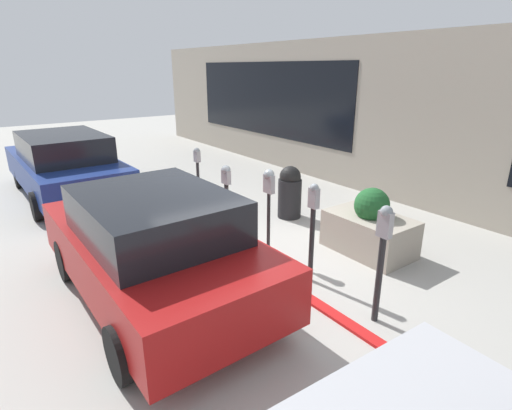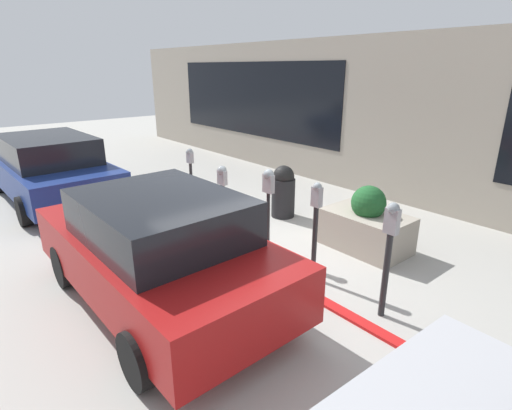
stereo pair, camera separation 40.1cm
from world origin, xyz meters
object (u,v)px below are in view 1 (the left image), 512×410
parking_meter_second (313,221)px  parking_meter_fourth (226,188)px  parking_meter_middle (269,191)px  trash_bin (290,192)px  parked_car_rear (65,164)px  parking_meter_nearest (382,249)px  parked_car_middle (154,245)px  planter_box (370,228)px  parking_meter_farthest (198,171)px

parking_meter_second → parking_meter_fourth: size_ratio=1.12×
parking_meter_middle → trash_bin: 1.96m
parking_meter_middle → parked_car_rear: bearing=19.7°
parking_meter_nearest → parked_car_middle: size_ratio=0.37×
parking_meter_fourth → parked_car_rear: bearing=23.8°
parked_car_middle → parking_meter_middle: bearing=-86.5°
parked_car_rear → parking_meter_fourth: bearing=-157.9°
parking_meter_middle → parking_meter_fourth: 1.20m
parking_meter_fourth → planter_box: bearing=-143.3°
parking_meter_farthest → parked_car_rear: bearing=31.4°
parking_meter_nearest → parking_meter_farthest: parking_meter_nearest is taller
parked_car_rear → parking_meter_middle: bearing=-162.0°
parking_meter_fourth → trash_bin: 1.57m
planter_box → parked_car_middle: size_ratio=0.35×
parking_meter_middle → parking_meter_farthest: (2.32, 0.04, -0.14)m
parking_meter_nearest → parking_meter_second: 1.19m
parking_meter_fourth → parked_car_rear: 4.67m
parking_meter_middle → parked_car_middle: parked_car_middle is taller
trash_bin → parked_car_middle: bearing=111.2°
parking_meter_fourth → parked_car_middle: 2.36m
parking_meter_nearest → trash_bin: 3.73m
parking_meter_second → parking_meter_middle: bearing=-0.6°
planter_box → parked_car_middle: parked_car_middle is taller
parking_meter_fourth → parked_car_middle: bearing=124.6°
parking_meter_nearest → parking_meter_farthest: (4.53, 0.01, 0.00)m
parking_meter_nearest → parked_car_rear: parked_car_rear is taller
planter_box → parked_car_rear: 7.20m
parking_meter_middle → parking_meter_farthest: 2.32m
parking_meter_second → parking_meter_fourth: parking_meter_second is taller
parking_meter_middle → parking_meter_fourth: parking_meter_middle is taller
parking_meter_middle → trash_bin: bearing=-51.0°
parking_meter_second → parking_meter_farthest: parking_meter_second is taller
parking_meter_middle → parking_meter_farthest: bearing=1.1°
parking_meter_nearest → parking_meter_fourth: 3.39m
parked_car_middle → trash_bin: (1.35, -3.47, -0.24)m
parked_car_rear → planter_box: bearing=-153.3°
parking_meter_second → planter_box: parking_meter_second is taller
parking_meter_second → planter_box: bearing=-84.3°
parking_meter_fourth → parked_car_rear: (4.27, 1.88, -0.12)m
parking_meter_second → parking_meter_farthest: size_ratio=1.02×
parking_meter_middle → parked_car_middle: (-0.16, 2.01, -0.33)m
parking_meter_nearest → parked_car_rear: 7.90m
parked_car_middle → planter_box: bearing=-102.8°
parking_meter_nearest → parked_car_rear: (7.66, 1.92, -0.19)m
parking_meter_middle → trash_bin: size_ratio=1.36×
parking_meter_middle → parked_car_rear: size_ratio=0.31×
parking_meter_nearest → parked_car_middle: bearing=44.0°
parking_meter_second → parked_car_rear: bearing=16.7°
parking_meter_fourth → parking_meter_nearest: bearing=-179.4°
parking_meter_second → parking_meter_middle: parking_meter_second is taller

